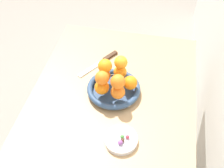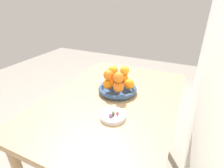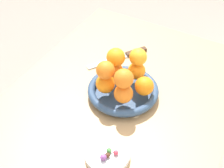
{
  "view_description": "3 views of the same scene",
  "coord_description": "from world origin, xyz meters",
  "px_view_note": "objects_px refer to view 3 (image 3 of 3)",
  "views": [
    {
      "loc": [
        0.78,
        0.17,
        1.73
      ],
      "look_at": [
        -0.04,
        -0.0,
        0.84
      ],
      "focal_mm": 45.0,
      "sensor_mm": 36.0,
      "label": 1
    },
    {
      "loc": [
        0.84,
        0.39,
        1.3
      ],
      "look_at": [
        -0.04,
        -0.02,
        0.81
      ],
      "focal_mm": 28.0,
      "sensor_mm": 36.0,
      "label": 2
    },
    {
      "loc": [
        0.7,
        0.39,
        1.59
      ],
      "look_at": [
        -0.04,
        -0.03,
        0.81
      ],
      "focal_mm": 55.0,
      "sensor_mm": 36.0,
      "label": 3
    }
  ],
  "objects_px": {
    "candy_dish": "(107,155)",
    "orange_3": "(144,86)",
    "fruit_bowl": "(124,91)",
    "dining_table": "(113,126)",
    "orange_1": "(105,84)",
    "orange_5": "(124,79)",
    "candy_ball_0": "(116,153)",
    "candy_ball_2": "(103,157)",
    "orange_6": "(138,57)",
    "orange_4": "(137,71)",
    "knife": "(123,56)",
    "orange_8": "(105,70)",
    "orange_0": "(114,70)",
    "orange_2": "(123,94)",
    "candy_ball_3": "(107,155)",
    "candy_ball_1": "(109,150)",
    "orange_7": "(116,57)"
  },
  "relations": [
    {
      "from": "fruit_bowl",
      "to": "orange_6",
      "type": "xyz_separation_m",
      "value": [
        -0.07,
        0.02,
        0.11
      ]
    },
    {
      "from": "orange_8",
      "to": "candy_ball_0",
      "type": "bearing_deg",
      "value": 36.6
    },
    {
      "from": "orange_1",
      "to": "candy_ball_3",
      "type": "bearing_deg",
      "value": 31.07
    },
    {
      "from": "candy_ball_0",
      "to": "knife",
      "type": "distance_m",
      "value": 0.49
    },
    {
      "from": "orange_8",
      "to": "orange_3",
      "type": "bearing_deg",
      "value": 116.41
    },
    {
      "from": "orange_0",
      "to": "candy_ball_3",
      "type": "bearing_deg",
      "value": 25.41
    },
    {
      "from": "orange_1",
      "to": "orange_2",
      "type": "bearing_deg",
      "value": 80.7
    },
    {
      "from": "orange_4",
      "to": "orange_8",
      "type": "height_order",
      "value": "orange_8"
    },
    {
      "from": "orange_4",
      "to": "orange_6",
      "type": "height_order",
      "value": "orange_6"
    },
    {
      "from": "candy_ball_2",
      "to": "candy_ball_3",
      "type": "relative_size",
      "value": 1.26
    },
    {
      "from": "orange_6",
      "to": "orange_8",
      "type": "bearing_deg",
      "value": -27.07
    },
    {
      "from": "orange_2",
      "to": "orange_5",
      "type": "height_order",
      "value": "orange_5"
    },
    {
      "from": "fruit_bowl",
      "to": "orange_2",
      "type": "relative_size",
      "value": 3.89
    },
    {
      "from": "orange_5",
      "to": "orange_8",
      "type": "xyz_separation_m",
      "value": [
        -0.01,
        -0.07,
        0.0
      ]
    },
    {
      "from": "orange_0",
      "to": "knife",
      "type": "distance_m",
      "value": 0.18
    },
    {
      "from": "dining_table",
      "to": "candy_ball_0",
      "type": "xyz_separation_m",
      "value": [
        0.17,
        0.11,
        0.12
      ]
    },
    {
      "from": "candy_ball_2",
      "to": "knife",
      "type": "relative_size",
      "value": 0.09
    },
    {
      "from": "fruit_bowl",
      "to": "orange_3",
      "type": "height_order",
      "value": "orange_3"
    },
    {
      "from": "orange_1",
      "to": "orange_5",
      "type": "height_order",
      "value": "orange_5"
    },
    {
      "from": "candy_ball_2",
      "to": "dining_table",
      "type": "bearing_deg",
      "value": -158.13
    },
    {
      "from": "candy_dish",
      "to": "orange_4",
      "type": "relative_size",
      "value": 2.16
    },
    {
      "from": "orange_5",
      "to": "orange_6",
      "type": "bearing_deg",
      "value": -175.53
    },
    {
      "from": "dining_table",
      "to": "orange_1",
      "type": "relative_size",
      "value": 16.71
    },
    {
      "from": "candy_dish",
      "to": "orange_8",
      "type": "relative_size",
      "value": 2.19
    },
    {
      "from": "dining_table",
      "to": "orange_1",
      "type": "bearing_deg",
      "value": -123.02
    },
    {
      "from": "orange_0",
      "to": "orange_4",
      "type": "distance_m",
      "value": 0.08
    },
    {
      "from": "orange_3",
      "to": "orange_8",
      "type": "bearing_deg",
      "value": -63.59
    },
    {
      "from": "candy_ball_2",
      "to": "orange_4",
      "type": "bearing_deg",
      "value": -169.27
    },
    {
      "from": "candy_dish",
      "to": "knife",
      "type": "bearing_deg",
      "value": -157.68
    },
    {
      "from": "candy_ball_1",
      "to": "orange_7",
      "type": "bearing_deg",
      "value": -154.9
    },
    {
      "from": "orange_2",
      "to": "orange_6",
      "type": "relative_size",
      "value": 1.05
    },
    {
      "from": "dining_table",
      "to": "candy_ball_2",
      "type": "relative_size",
      "value": 55.44
    },
    {
      "from": "orange_4",
      "to": "orange_7",
      "type": "xyz_separation_m",
      "value": [
        0.04,
        -0.06,
        0.06
      ]
    },
    {
      "from": "orange_2",
      "to": "orange_6",
      "type": "xyz_separation_m",
      "value": [
        -0.13,
        -0.01,
        0.06
      ]
    },
    {
      "from": "orange_4",
      "to": "knife",
      "type": "xyz_separation_m",
      "value": [
        -0.12,
        -0.12,
        -0.07
      ]
    },
    {
      "from": "orange_0",
      "to": "orange_8",
      "type": "bearing_deg",
      "value": 8.01
    },
    {
      "from": "candy_dish",
      "to": "orange_3",
      "type": "xyz_separation_m",
      "value": [
        -0.26,
        -0.01,
        0.06
      ]
    },
    {
      "from": "orange_8",
      "to": "candy_ball_3",
      "type": "height_order",
      "value": "orange_8"
    },
    {
      "from": "orange_2",
      "to": "candy_ball_2",
      "type": "xyz_separation_m",
      "value": [
        0.22,
        0.05,
        -0.04
      ]
    },
    {
      "from": "dining_table",
      "to": "candy_ball_1",
      "type": "bearing_deg",
      "value": 25.73
    },
    {
      "from": "dining_table",
      "to": "candy_ball_0",
      "type": "distance_m",
      "value": 0.23
    },
    {
      "from": "orange_1",
      "to": "orange_5",
      "type": "distance_m",
      "value": 0.1
    },
    {
      "from": "candy_ball_2",
      "to": "orange_5",
      "type": "bearing_deg",
      "value": -166.4
    },
    {
      "from": "orange_4",
      "to": "knife",
      "type": "distance_m",
      "value": 0.18
    },
    {
      "from": "orange_8",
      "to": "knife",
      "type": "bearing_deg",
      "value": -165.91
    },
    {
      "from": "orange_8",
      "to": "candy_ball_0",
      "type": "height_order",
      "value": "orange_8"
    },
    {
      "from": "orange_4",
      "to": "knife",
      "type": "relative_size",
      "value": 0.27
    },
    {
      "from": "candy_dish",
      "to": "candy_ball_2",
      "type": "bearing_deg",
      "value": 3.24
    },
    {
      "from": "fruit_bowl",
      "to": "candy_dish",
      "type": "xyz_separation_m",
      "value": [
        0.25,
        0.08,
        -0.01
      ]
    },
    {
      "from": "orange_5",
      "to": "candy_ball_1",
      "type": "bearing_deg",
      "value": 16.2
    }
  ]
}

